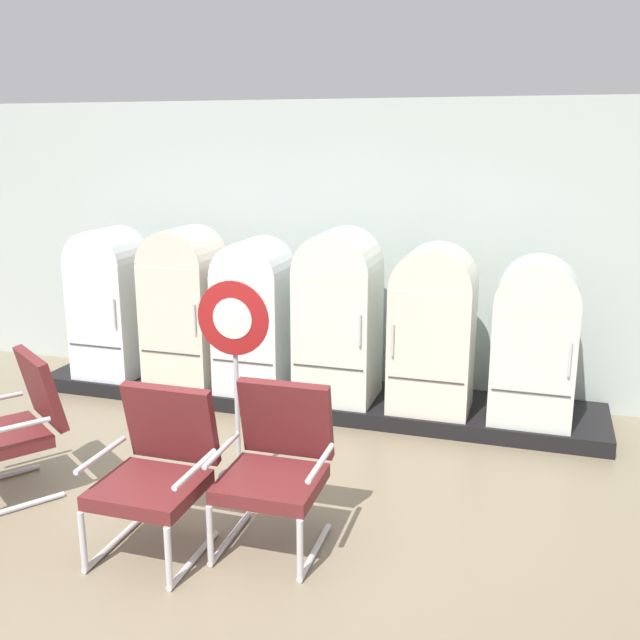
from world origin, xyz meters
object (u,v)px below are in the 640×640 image
object	(u,v)px
refrigerator_4	(433,325)
armchair_right	(276,460)
refrigerator_2	(254,312)
sign_stand	(235,376)
refrigerator_3	(338,311)
armchair_left	(16,420)
refrigerator_0	(109,298)
refrigerator_5	(535,337)
armchair_center	(157,466)
refrigerator_1	(185,302)

from	to	relation	value
refrigerator_4	armchair_right	xyz separation A→B (m)	(-0.63, -2.23, -0.37)
refrigerator_2	sign_stand	bearing A→B (deg)	-72.53
refrigerator_3	armchair_left	size ratio (longest dim) A/B	1.55
refrigerator_0	armchair_left	world-z (taller)	refrigerator_0
refrigerator_0	refrigerator_2	bearing A→B (deg)	0.36
refrigerator_3	armchair_left	distance (m)	2.87
refrigerator_5	refrigerator_3	bearing A→B (deg)	179.52
armchair_right	sign_stand	distance (m)	0.93
armchair_right	armchair_center	world-z (taller)	same
refrigerator_3	armchair_center	world-z (taller)	refrigerator_3
refrigerator_2	armchair_right	size ratio (longest dim) A/B	1.43
refrigerator_3	sign_stand	size ratio (longest dim) A/B	1.02
refrigerator_4	refrigerator_5	bearing A→B (deg)	1.35
refrigerator_3	refrigerator_5	xyz separation A→B (m)	(1.74, -0.01, -0.10)
refrigerator_2	refrigerator_3	distance (m)	0.83
refrigerator_2	armchair_right	bearing A→B (deg)	-64.60
refrigerator_2	armchair_right	world-z (taller)	refrigerator_2
refrigerator_4	armchair_right	distance (m)	2.35
refrigerator_1	refrigerator_4	distance (m)	2.44
refrigerator_1	armchair_left	distance (m)	2.26
refrigerator_3	armchair_right	xyz separation A→B (m)	(0.24, -2.26, -0.43)
refrigerator_3	armchair_right	size ratio (longest dim) A/B	1.55
refrigerator_1	sign_stand	world-z (taller)	refrigerator_1
refrigerator_0	refrigerator_3	distance (m)	2.40
refrigerator_4	armchair_right	size ratio (longest dim) A/B	1.45
refrigerator_2	armchair_left	world-z (taller)	refrigerator_2
refrigerator_4	sign_stand	size ratio (longest dim) A/B	0.96
refrigerator_0	armchair_right	bearing A→B (deg)	-40.24
refrigerator_2	sign_stand	size ratio (longest dim) A/B	0.95
refrigerator_4	refrigerator_2	bearing A→B (deg)	179.45
armchair_center	sign_stand	bearing A→B (deg)	83.62
armchair_center	refrigerator_3	bearing A→B (deg)	80.28
armchair_left	armchair_center	xyz separation A→B (m)	(1.35, -0.35, 0.00)
refrigerator_0	armchair_right	xyz separation A→B (m)	(2.64, -2.24, -0.39)
refrigerator_2	armchair_center	xyz separation A→B (m)	(0.39, -2.54, -0.37)
armchair_right	armchair_center	bearing A→B (deg)	-156.68
armchair_right	armchair_left	bearing A→B (deg)	178.37
refrigerator_1	armchair_left	world-z (taller)	refrigerator_1
refrigerator_2	armchair_left	xyz separation A→B (m)	(-0.96, -2.19, -0.37)
sign_stand	refrigerator_4	bearing A→B (deg)	52.22
refrigerator_4	armchair_center	bearing A→B (deg)	-117.49
refrigerator_3	sign_stand	bearing A→B (deg)	-101.73
armchair_left	refrigerator_2	bearing A→B (deg)	66.32
refrigerator_5	armchair_right	bearing A→B (deg)	-123.65
refrigerator_0	armchair_left	distance (m)	2.30
refrigerator_5	sign_stand	xyz separation A→B (m)	(-2.07, -1.57, -0.05)
refrigerator_1	armchair_right	bearing A→B (deg)	-51.38
refrigerator_3	armchair_center	distance (m)	2.63
armchair_right	sign_stand	xyz separation A→B (m)	(-0.57, 0.68, 0.28)
refrigerator_0	refrigerator_1	size ratio (longest dim) A/B	0.98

